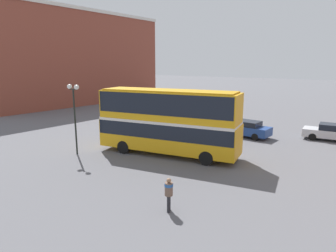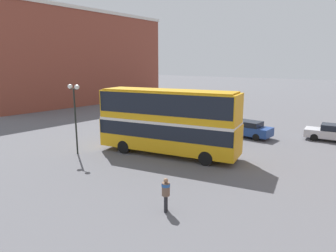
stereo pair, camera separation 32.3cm
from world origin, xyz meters
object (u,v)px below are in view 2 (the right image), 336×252
at_px(parked_car_kerb_near, 246,128).
at_px(pedestrian_foreground, 166,191).
at_px(double_decker_bus, 168,118).
at_px(parked_car_kerb_far, 334,133).
at_px(street_lamp_twin_globe, 74,103).

bearing_deg(parked_car_kerb_near, pedestrian_foreground, 103.41).
distance_m(double_decker_bus, parked_car_kerb_near, 9.18).
relative_size(double_decker_bus, parked_car_kerb_near, 2.25).
distance_m(pedestrian_foreground, parked_car_kerb_far, 19.12).
height_order(pedestrian_foreground, parked_car_kerb_far, pedestrian_foreground).
height_order(double_decker_bus, pedestrian_foreground, double_decker_bus).
relative_size(pedestrian_foreground, parked_car_kerb_near, 0.33).
bearing_deg(parked_car_kerb_far, parked_car_kerb_near, 18.52).
bearing_deg(parked_car_kerb_near, double_decker_bus, 78.05).
relative_size(pedestrian_foreground, parked_car_kerb_far, 0.33).
distance_m(double_decker_bus, parked_car_kerb_far, 14.96).
relative_size(double_decker_bus, parked_car_kerb_far, 2.24).
bearing_deg(street_lamp_twin_globe, pedestrian_foreground, -13.79).
bearing_deg(double_decker_bus, parked_car_kerb_far, 40.83).
bearing_deg(parked_car_kerb_far, street_lamp_twin_globe, 41.21).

